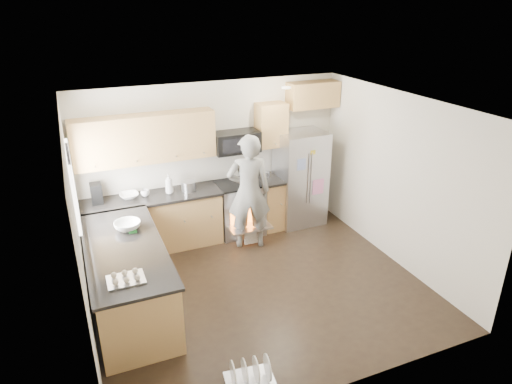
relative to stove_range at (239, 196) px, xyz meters
name	(u,v)px	position (x,y,z in m)	size (l,w,h in m)	color
ground	(259,287)	(-0.35, -1.69, -0.68)	(4.50, 4.50, 0.00)	black
room_shell	(256,178)	(-0.39, -1.68, 1.00)	(4.54, 4.04, 2.62)	beige
back_cabinet_run	(184,188)	(-0.94, 0.05, 0.29)	(4.45, 0.64, 2.50)	#B08646
peninsula	(128,277)	(-2.10, -1.44, -0.21)	(0.96, 2.36, 1.04)	#B08646
stove_range	(239,196)	(0.00, 0.00, 0.00)	(0.76, 0.97, 1.79)	#B7B7BC
refrigerator	(300,178)	(1.15, -0.04, 0.17)	(0.84, 0.67, 1.69)	#B7B7BC
person	(249,192)	(-0.02, -0.49, 0.28)	(0.70, 0.46, 1.91)	gray
dish_rack	(251,377)	(-1.13, -3.28, -0.59)	(0.57, 0.48, 0.32)	#B7B7BC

